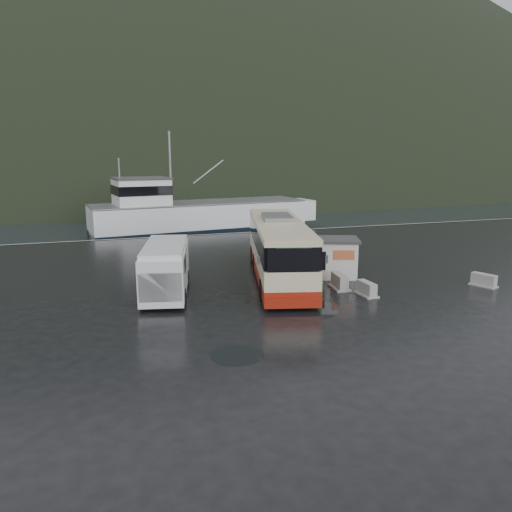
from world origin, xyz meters
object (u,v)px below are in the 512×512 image
object	(u,v)px
coach_bus	(278,278)
dome_tent	(296,296)
jersey_barrier_c	(483,286)
white_van	(167,294)
waste_bin_right	(309,300)
ticket_kiosk	(332,276)
waste_bin_left	(285,295)
jersey_barrier_a	(339,289)
fishing_trawler	(200,221)
jersey_barrier_b	(366,295)

from	to	relation	value
coach_bus	dome_tent	distance (m)	3.98
coach_bus	jersey_barrier_c	xyz separation A→B (m)	(10.51, -5.39, 0.00)
white_van	waste_bin_right	world-z (taller)	white_van
ticket_kiosk	jersey_barrier_c	world-z (taller)	ticket_kiosk
waste_bin_left	jersey_barrier_a	distance (m)	3.44
white_van	fishing_trawler	world-z (taller)	fishing_trawler
waste_bin_left	dome_tent	bearing A→B (deg)	-37.39
dome_tent	jersey_barrier_a	size ratio (longest dim) A/B	1.75
ticket_kiosk	fishing_trawler	distance (m)	27.59
coach_bus	waste_bin_right	size ratio (longest dim) A/B	9.67
dome_tent	ticket_kiosk	distance (m)	5.06
ticket_kiosk	jersey_barrier_a	world-z (taller)	ticket_kiosk
waste_bin_right	ticket_kiosk	world-z (taller)	ticket_kiosk
ticket_kiosk	jersey_barrier_b	xyz separation A→B (m)	(-0.12, -4.29, 0.00)
waste_bin_left	dome_tent	xyz separation A→B (m)	(0.48, -0.37, 0.00)
waste_bin_right	jersey_barrier_a	size ratio (longest dim) A/B	0.83
white_van	coach_bus	bearing A→B (deg)	23.61
jersey_barrier_b	white_van	bearing A→B (deg)	160.60
ticket_kiosk	fishing_trawler	bearing A→B (deg)	115.88
white_van	dome_tent	world-z (taller)	white_van
waste_bin_left	jersey_barrier_a	bearing A→B (deg)	5.29
ticket_kiosk	waste_bin_left	bearing A→B (deg)	-124.74
waste_bin_right	fishing_trawler	size ratio (longest dim) A/B	0.05
waste_bin_right	dome_tent	bearing A→B (deg)	116.11
coach_bus	jersey_barrier_c	bearing A→B (deg)	-12.54
waste_bin_left	jersey_barrier_c	world-z (taller)	waste_bin_left
white_van	jersey_barrier_a	world-z (taller)	white_van
jersey_barrier_c	waste_bin_right	bearing A→B (deg)	176.85
ticket_kiosk	jersey_barrier_b	distance (m)	4.30
jersey_barrier_b	fishing_trawler	bearing A→B (deg)	94.26
jersey_barrier_b	fishing_trawler	xyz separation A→B (m)	(-2.37, 31.78, 0.00)
coach_bus	white_van	distance (m)	7.10
dome_tent	fishing_trawler	world-z (taller)	fishing_trawler
white_van	dome_tent	xyz separation A→B (m)	(6.46, -2.60, 0.00)
dome_tent	jersey_barrier_a	xyz separation A→B (m)	(2.95, 0.68, 0.00)
dome_tent	fishing_trawler	distance (m)	30.83
waste_bin_right	fishing_trawler	distance (m)	31.68
white_van	jersey_barrier_b	size ratio (longest dim) A/B	4.48
waste_bin_left	ticket_kiosk	distance (m)	5.21
jersey_barrier_a	jersey_barrier_b	world-z (taller)	jersey_barrier_a
coach_bus	white_van	world-z (taller)	coach_bus
jersey_barrier_b	fishing_trawler	size ratio (longest dim) A/B	0.05
dome_tent	fishing_trawler	xyz separation A→B (m)	(1.33, 30.80, 0.00)
waste_bin_left	waste_bin_right	bearing A→B (deg)	-53.74
ticket_kiosk	fishing_trawler	xyz separation A→B (m)	(-2.48, 27.48, 0.00)
waste_bin_right	jersey_barrier_b	bearing A→B (deg)	-1.94
coach_bus	fishing_trawler	size ratio (longest dim) A/B	0.48
waste_bin_left	fishing_trawler	size ratio (longest dim) A/B	0.06
ticket_kiosk	coach_bus	bearing A→B (deg)	-169.97
waste_bin_left	fishing_trawler	distance (m)	30.49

